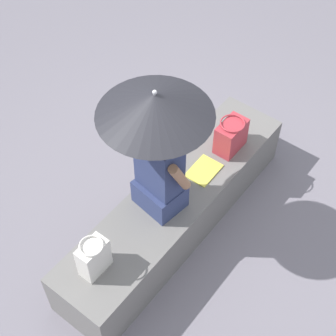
{
  "coord_description": "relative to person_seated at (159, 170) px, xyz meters",
  "views": [
    {
      "loc": [
        -1.98,
        -1.46,
        3.69
      ],
      "look_at": [
        -0.08,
        0.02,
        0.81
      ],
      "focal_mm": 55.94,
      "sensor_mm": 36.0,
      "label": 1
    }
  ],
  "objects": [
    {
      "name": "parasol",
      "position": [
        0.0,
        0.03,
        0.61
      ],
      "size": [
        0.77,
        0.77,
        1.12
      ],
      "color": "#B7B7BC",
      "rests_on": "stone_bench"
    },
    {
      "name": "handbag_black",
      "position": [
        0.8,
        -0.11,
        -0.25
      ],
      "size": [
        0.27,
        0.2,
        0.29
      ],
      "color": "#B2333D",
      "rests_on": "stone_bench"
    },
    {
      "name": "person_seated",
      "position": [
        0.0,
        0.0,
        0.0
      ],
      "size": [
        0.32,
        0.49,
        0.9
      ],
      "color": "navy",
      "rests_on": "stone_bench"
    },
    {
      "name": "tote_bag_canvas",
      "position": [
        -0.72,
        0.0,
        -0.24
      ],
      "size": [
        0.22,
        0.17,
        0.31
      ],
      "color": "silver",
      "rests_on": "stone_bench"
    },
    {
      "name": "magazine",
      "position": [
        0.46,
        -0.08,
        -0.38
      ],
      "size": [
        0.28,
        0.21,
        0.01
      ],
      "primitive_type": "cube",
      "rotation": [
        0.0,
        0.0,
        0.02
      ],
      "color": "#EAE04C",
      "rests_on": "stone_bench"
    },
    {
      "name": "stone_bench",
      "position": [
        0.15,
        -0.04,
        -0.62
      ],
      "size": [
        2.34,
        0.55,
        0.46
      ],
      "primitive_type": "cube",
      "color": "slate",
      "rests_on": "ground"
    },
    {
      "name": "ground_plane",
      "position": [
        0.15,
        -0.04,
        -0.84
      ],
      "size": [
        14.0,
        14.0,
        0.0
      ],
      "primitive_type": "plane",
      "color": "slate"
    }
  ]
}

